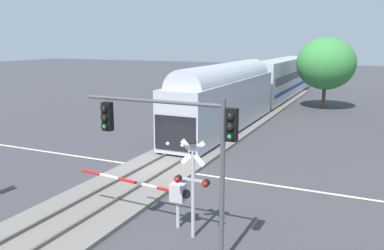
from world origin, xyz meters
The scene contains 8 objects.
ground_plane centered at (0.00, 0.00, 0.00)m, with size 220.00×220.00×0.00m, color #3D3D42.
road_centre_stripe centered at (0.00, 0.00, 0.00)m, with size 44.00×0.20×0.01m.
railway_track centered at (0.00, 0.00, 0.10)m, with size 4.40×80.00×0.32m.
commuter_train centered at (0.00, 21.29, 2.78)m, with size 3.04×42.06×5.16m.
crossing_gate_near centered at (3.70, -6.19, 1.42)m, with size 5.15×0.40×1.80m.
crossing_signal_mast centered at (5.05, -6.70, 2.35)m, with size 1.36×0.44×3.85m.
traffic_signal_near_right centered at (5.18, -8.03, 4.18)m, with size 5.48×0.38×5.51m.
elm_centre_background centered at (5.90, 25.35, 4.83)m, with size 6.09×6.09×7.57m.
Camera 1 is at (10.74, -19.19, 7.18)m, focal length 37.43 mm.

